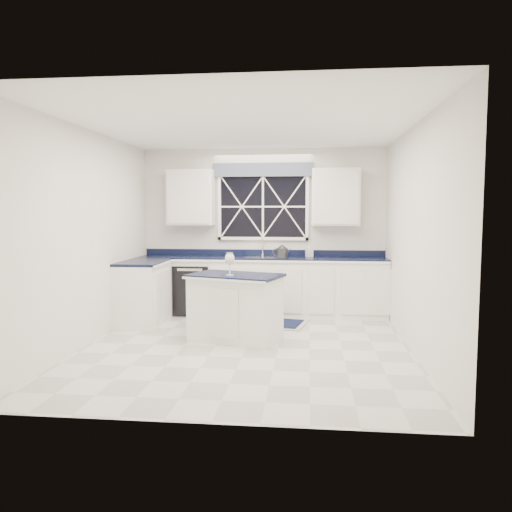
# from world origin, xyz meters

# --- Properties ---
(ground) EXTENTS (4.50, 4.50, 0.00)m
(ground) POSITION_xyz_m (0.00, 0.00, 0.00)
(ground) COLOR silver
(ground) RESTS_ON ground
(back_wall) EXTENTS (4.00, 0.10, 2.70)m
(back_wall) POSITION_xyz_m (0.00, 2.25, 1.35)
(back_wall) COLOR silver
(back_wall) RESTS_ON ground
(base_cabinets) EXTENTS (3.99, 1.60, 0.90)m
(base_cabinets) POSITION_xyz_m (-0.33, 1.78, 0.45)
(base_cabinets) COLOR white
(base_cabinets) RESTS_ON ground
(countertop) EXTENTS (3.98, 0.64, 0.04)m
(countertop) POSITION_xyz_m (0.00, 1.95, 0.92)
(countertop) COLOR black
(countertop) RESTS_ON base_cabinets
(dishwasher) EXTENTS (0.60, 0.58, 0.82)m
(dishwasher) POSITION_xyz_m (-1.10, 1.95, 0.41)
(dishwasher) COLOR black
(dishwasher) RESTS_ON ground
(window) EXTENTS (1.65, 0.09, 1.26)m
(window) POSITION_xyz_m (0.00, 2.20, 1.83)
(window) COLOR black
(window) RESTS_ON ground
(upper_cabinets) EXTENTS (3.10, 0.34, 0.90)m
(upper_cabinets) POSITION_xyz_m (0.00, 2.08, 1.90)
(upper_cabinets) COLOR white
(upper_cabinets) RESTS_ON ground
(faucet) EXTENTS (0.05, 0.20, 0.30)m
(faucet) POSITION_xyz_m (0.00, 2.14, 1.10)
(faucet) COLOR #BABABC
(faucet) RESTS_ON countertop
(island) EXTENTS (1.32, 1.02, 0.86)m
(island) POSITION_xyz_m (-0.19, 0.35, 0.43)
(island) COLOR white
(island) RESTS_ON ground
(rug) EXTENTS (1.35, 0.98, 0.02)m
(rug) POSITION_xyz_m (0.11, 1.35, 0.01)
(rug) COLOR #A4A49F
(rug) RESTS_ON ground
(kettle) EXTENTS (0.30, 0.22, 0.21)m
(kettle) POSITION_xyz_m (0.33, 1.93, 1.04)
(kettle) COLOR #302F32
(kettle) RESTS_ON countertop
(wine_glass) EXTENTS (0.12, 0.12, 0.29)m
(wine_glass) POSITION_xyz_m (-0.24, 0.23, 1.06)
(wine_glass) COLOR silver
(wine_glass) RESTS_ON island
(soap_bottle) EXTENTS (0.13, 0.13, 0.22)m
(soap_bottle) POSITION_xyz_m (0.77, 2.11, 1.05)
(soap_bottle) COLOR silver
(soap_bottle) RESTS_ON countertop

